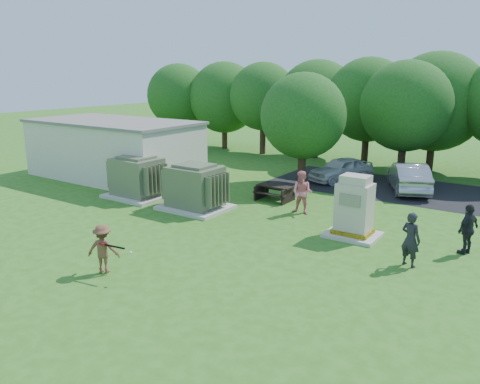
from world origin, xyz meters
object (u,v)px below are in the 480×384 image
Objects in this scene: transformer_right at (195,188)px; person_walking_right at (468,229)px; transformer_left at (137,178)px; generator_cabinet at (354,210)px; person_by_generator at (411,239)px; car_silver_a at (408,177)px; picnic_table at (275,191)px; person_at_picnic at (302,193)px; batter at (103,249)px; car_white at (341,169)px.

person_walking_right is (11.14, 1.02, -0.09)m from transformer_right.
generator_cabinet is at bearing 2.54° from transformer_left.
person_by_generator is at bearing -6.75° from transformer_right.
transformer_right is 0.65× the size of car_silver_a.
transformer_left is at bearing -151.04° from picnic_table.
transformer_left reaches higher than person_at_picnic.
picnic_table is at bearing 143.11° from person_at_picnic.
transformer_left is at bearing -79.23° from batter.
person_at_picnic is at bearing 25.02° from transformer_right.
picnic_table is 2.50m from person_at_picnic.
person_by_generator is at bearing -30.50° from picnic_table.
transformer_right reaches higher than picnic_table.
transformer_left reaches higher than car_silver_a.
person_walking_right reaches higher than car_white.
batter is 0.39× the size of car_white.
person_at_picnic reaches higher than car_white.
transformer_right is 9.88m from person_by_generator.
car_silver_a is at bearing 49.00° from picnic_table.
transformer_left is 3.70m from transformer_right.
person_at_picnic is at bearing 152.25° from generator_cabinet.
transformer_right reaches higher than batter.
person_by_generator reaches higher than person_walking_right.
transformer_right is at bearing -176.17° from generator_cabinet.
generator_cabinet is at bearing -58.60° from person_walking_right.
picnic_table is at bearing -119.72° from batter.
transformer_right is 11.19m from person_walking_right.
car_silver_a is at bearing -129.03° from person_walking_right.
car_white is at bearing -38.45° from person_by_generator.
person_walking_right is at bearing 7.87° from generator_cabinet.
car_silver_a reaches higher than picnic_table.
transformer_left is 9.10m from batter.
car_white is (-1.10, 7.05, -0.28)m from person_at_picnic.
person_by_generator reaches higher than batter.
transformer_left is 13.56m from person_by_generator.
batter is (-5.19, -7.49, -0.26)m from generator_cabinet.
transformer_left is at bearing -102.92° from car_white.
generator_cabinet reaches higher than car_silver_a.
generator_cabinet is at bearing -33.80° from person_at_picnic.
transformer_right is 1.67× the size of person_by_generator.
car_white is (6.96, 9.08, -0.29)m from transformer_left.
person_by_generator is 0.45× the size of car_white.
generator_cabinet reaches higher than transformer_left.
batter is (5.81, -7.00, -0.20)m from transformer_left.
person_at_picnic is 0.42× the size of car_silver_a.
transformer_left is at bearing -177.46° from generator_cabinet.
person_at_picnic reaches higher than person_walking_right.
generator_cabinet is 1.35× the size of person_walking_right.
person_at_picnic is (-2.94, 1.55, -0.08)m from generator_cabinet.
transformer_left is at bearing -62.53° from person_walking_right.
person_by_generator reaches higher than car_white.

